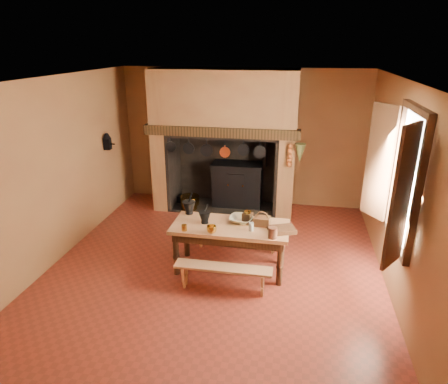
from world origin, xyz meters
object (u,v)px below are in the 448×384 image
work_table (230,232)px  bench_front (223,273)px  iron_range (238,184)px  coffee_grinder (248,216)px  wicker_basket (262,221)px  mixing_bowl (241,219)px

work_table → bench_front: bearing=-90.0°
iron_range → coffee_grinder: (0.50, -2.34, 0.33)m
iron_range → bench_front: (0.28, -3.10, -0.20)m
work_table → iron_range: bearing=96.2°
iron_range → work_table: (0.28, -2.53, 0.14)m
bench_front → wicker_basket: wicker_basket is taller
mixing_bowl → wicker_basket: wicker_basket is taller
iron_range → mixing_bowl: iron_range is taller
iron_range → wicker_basket: size_ratio=6.73×
iron_range → bench_front: size_ratio=1.19×
mixing_bowl → iron_range: bearing=99.8°
work_table → wicker_basket: size_ratio=7.18×
wicker_basket → mixing_bowl: bearing=173.0°
iron_range → bench_front: bearing=-84.9°
mixing_bowl → wicker_basket: bearing=-10.2°
mixing_bowl → wicker_basket: (0.32, -0.06, 0.03)m
coffee_grinder → wicker_basket: wicker_basket is taller
work_table → bench_front: size_ratio=1.27×
bench_front → coffee_grinder: (0.23, 0.76, 0.53)m
coffee_grinder → iron_range: bearing=121.1°
bench_front → mixing_bowl: size_ratio=3.88×
bench_front → wicker_basket: size_ratio=5.67×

